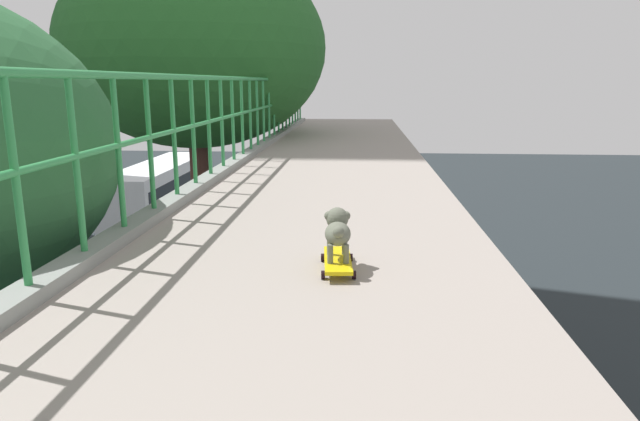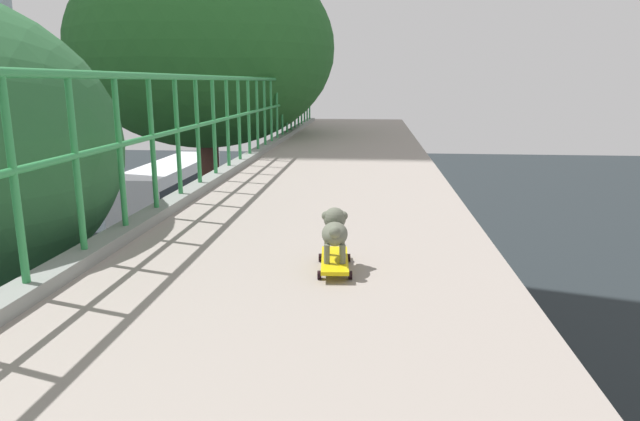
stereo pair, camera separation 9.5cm
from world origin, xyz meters
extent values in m
cylinder|color=#2F8D49|center=(-0.25, 2.85, 6.89)|extent=(0.04, 0.04, 1.13)
cylinder|color=#2F8D49|center=(-0.25, 3.48, 6.89)|extent=(0.04, 0.04, 1.13)
cylinder|color=#2F8D49|center=(-0.25, 4.12, 6.89)|extent=(0.04, 0.04, 1.13)
cylinder|color=#2F8D49|center=(-0.25, 4.75, 6.89)|extent=(0.04, 0.04, 1.13)
cylinder|color=#2F8D49|center=(-0.25, 5.39, 6.89)|extent=(0.04, 0.04, 1.13)
cylinder|color=#2F8D49|center=(-0.25, 6.02, 6.89)|extent=(0.04, 0.04, 1.13)
cylinder|color=#2F8D49|center=(-0.25, 6.65, 6.89)|extent=(0.04, 0.04, 1.13)
cylinder|color=#2F8D49|center=(-0.25, 7.29, 6.89)|extent=(0.04, 0.04, 1.13)
cylinder|color=#2F8D49|center=(-0.25, 7.92, 6.89)|extent=(0.04, 0.04, 1.13)
cylinder|color=#2F8D49|center=(-0.25, 8.55, 6.89)|extent=(0.04, 0.04, 1.13)
cylinder|color=#2F8D49|center=(-0.25, 9.19, 6.89)|extent=(0.04, 0.04, 1.13)
cylinder|color=#2F8D49|center=(-0.25, 9.82, 6.89)|extent=(0.04, 0.04, 1.13)
cylinder|color=#2F8D49|center=(-0.25, 10.45, 6.89)|extent=(0.04, 0.04, 1.13)
cylinder|color=#2F8D49|center=(-0.25, 11.09, 6.89)|extent=(0.04, 0.04, 1.13)
cylinder|color=#2F8D49|center=(-0.25, 11.72, 6.89)|extent=(0.04, 0.04, 1.13)
cylinder|color=#2F8D49|center=(-0.25, 12.36, 6.89)|extent=(0.04, 0.04, 1.13)
cylinder|color=#2F8D49|center=(-0.25, 12.99, 6.89)|extent=(0.04, 0.04, 1.13)
cylinder|color=#2F8D49|center=(-0.25, 13.62, 6.89)|extent=(0.04, 0.04, 1.13)
cylinder|color=#2F8D49|center=(-0.25, 14.26, 6.89)|extent=(0.04, 0.04, 1.13)
cylinder|color=#2F8D49|center=(-0.25, 14.89, 6.89)|extent=(0.04, 0.04, 1.13)
cylinder|color=#2F8D49|center=(-0.25, 15.52, 6.89)|extent=(0.04, 0.04, 1.13)
cylinder|color=#2F8D49|center=(-0.25, 16.16, 6.89)|extent=(0.04, 0.04, 1.13)
cylinder|color=#2F8D49|center=(-0.25, 16.79, 6.89)|extent=(0.04, 0.04, 1.13)
cube|color=yellow|center=(-5.40, 9.99, 0.57)|extent=(1.73, 4.38, 0.73)
cube|color=#1E232B|center=(-5.40, 9.67, 1.22)|extent=(1.43, 2.27, 0.56)
cube|color=silver|center=(-5.40, 9.67, 1.57)|extent=(0.36, 0.16, 0.12)
cylinder|color=black|center=(-4.57, 11.45, 0.31)|extent=(0.19, 0.61, 0.61)
cylinder|color=black|center=(-6.22, 11.45, 0.31)|extent=(0.19, 0.61, 0.61)
cylinder|color=black|center=(-8.01, 14.86, 0.34)|extent=(0.18, 0.68, 0.68)
cube|color=silver|center=(-5.38, 17.74, 0.48)|extent=(1.76, 4.40, 0.60)
cube|color=#1E232B|center=(-5.38, 17.41, 1.06)|extent=(1.51, 2.26, 0.57)
cylinder|color=black|center=(-4.54, 19.14, 0.31)|extent=(0.24, 0.62, 0.62)
cylinder|color=black|center=(-6.22, 19.14, 0.31)|extent=(0.24, 0.62, 0.62)
cylinder|color=black|center=(-4.54, 16.35, 0.31)|extent=(0.24, 0.62, 0.62)
cylinder|color=black|center=(-6.22, 16.35, 0.31)|extent=(0.24, 0.62, 0.62)
cube|color=white|center=(-9.13, 28.89, 1.71)|extent=(2.46, 10.59, 2.85)
cube|color=black|center=(-9.13, 28.89, 2.21)|extent=(2.48, 9.75, 0.70)
cylinder|color=black|center=(-7.95, 32.60, 0.48)|extent=(0.28, 0.96, 0.96)
cylinder|color=black|center=(-10.31, 32.60, 0.48)|extent=(0.28, 0.96, 0.96)
cylinder|color=black|center=(-7.95, 25.98, 0.48)|extent=(0.28, 0.96, 0.96)
cylinder|color=black|center=(-10.31, 25.98, 0.48)|extent=(0.28, 0.96, 0.96)
cylinder|color=brown|center=(-2.20, 12.87, 3.26)|extent=(0.47, 0.47, 6.52)
ellipsoid|color=#28652A|center=(-2.20, 12.87, 8.14)|extent=(5.89, 5.89, 4.44)
cube|color=#DCBB0D|center=(1.41, 3.48, 6.30)|extent=(0.21, 0.54, 0.02)
cylinder|color=black|center=(1.49, 3.66, 6.27)|extent=(0.03, 0.05, 0.05)
cylinder|color=black|center=(1.31, 3.64, 6.27)|extent=(0.03, 0.05, 0.05)
cylinder|color=black|center=(1.52, 3.31, 6.27)|extent=(0.03, 0.05, 0.05)
cylinder|color=black|center=(1.33, 3.30, 6.27)|extent=(0.03, 0.05, 0.05)
cylinder|color=#606454|center=(1.45, 3.56, 6.38)|extent=(0.04, 0.04, 0.12)
cylinder|color=#606454|center=(1.36, 3.55, 6.38)|extent=(0.04, 0.04, 0.12)
cylinder|color=#606454|center=(1.47, 3.38, 6.38)|extent=(0.04, 0.04, 0.12)
cylinder|color=#606454|center=(1.37, 3.37, 6.38)|extent=(0.04, 0.04, 0.12)
ellipsoid|color=#606454|center=(1.41, 3.47, 6.48)|extent=(0.18, 0.25, 0.15)
sphere|color=#606454|center=(1.41, 3.57, 6.55)|extent=(0.14, 0.14, 0.14)
ellipsoid|color=#666F57|center=(1.40, 3.63, 6.54)|extent=(0.06, 0.07, 0.04)
sphere|color=#606454|center=(1.46, 3.57, 6.57)|extent=(0.06, 0.06, 0.06)
sphere|color=#606454|center=(1.35, 3.56, 6.57)|extent=(0.06, 0.06, 0.06)
sphere|color=#606454|center=(1.42, 3.34, 6.53)|extent=(0.07, 0.07, 0.07)
camera|label=1|loc=(1.54, 0.09, 7.41)|focal=31.40mm
camera|label=2|loc=(1.64, 0.10, 7.41)|focal=31.40mm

